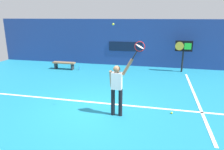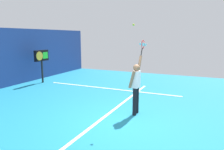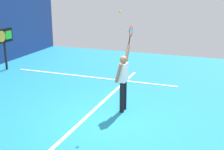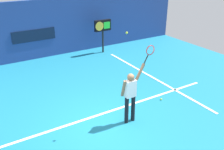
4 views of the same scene
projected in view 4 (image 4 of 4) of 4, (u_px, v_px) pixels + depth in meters
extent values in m
plane|color=teal|center=(101.00, 125.00, 8.12)|extent=(18.00, 18.00, 0.00)
cube|color=navy|center=(33.00, 30.00, 13.00)|extent=(18.00, 0.20, 3.00)
cube|color=#0C1933|center=(34.00, 35.00, 13.01)|extent=(2.20, 0.03, 0.60)
cube|color=white|center=(93.00, 117.00, 8.54)|extent=(10.00, 0.10, 0.01)
cube|color=white|center=(152.00, 77.00, 11.43)|extent=(0.10, 7.00, 0.01)
cylinder|color=black|center=(127.00, 110.00, 8.09)|extent=(0.13, 0.13, 0.92)
cylinder|color=black|center=(133.00, 108.00, 8.21)|extent=(0.13, 0.13, 0.92)
cube|color=white|center=(130.00, 89.00, 7.84)|extent=(0.34, 0.20, 0.55)
sphere|color=#8C6647|center=(131.00, 77.00, 7.68)|extent=(0.22, 0.22, 0.22)
cylinder|color=#8C6647|center=(140.00, 72.00, 7.81)|extent=(0.36, 0.09, 0.55)
cylinder|color=#8C6647|center=(124.00, 88.00, 7.80)|extent=(0.09, 0.23, 0.58)
cylinder|color=black|center=(146.00, 59.00, 7.75)|extent=(0.17, 0.03, 0.28)
torus|color=red|center=(150.00, 50.00, 7.71)|extent=(0.43, 0.02, 0.43)
cylinder|color=silver|center=(150.00, 50.00, 7.71)|extent=(0.24, 0.27, 0.13)
sphere|color=#CCE033|center=(127.00, 33.00, 7.12)|extent=(0.07, 0.07, 0.07)
cylinder|color=black|center=(103.00, 42.00, 14.27)|extent=(0.10, 0.10, 1.23)
cube|color=black|center=(103.00, 25.00, 13.89)|extent=(0.95, 0.18, 0.60)
cylinder|color=gold|center=(100.00, 26.00, 13.69)|extent=(0.48, 0.02, 0.48)
cube|color=#26D833|center=(107.00, 25.00, 13.91)|extent=(0.38, 0.02, 0.36)
sphere|color=#CCE033|center=(161.00, 99.00, 9.57)|extent=(0.07, 0.07, 0.07)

